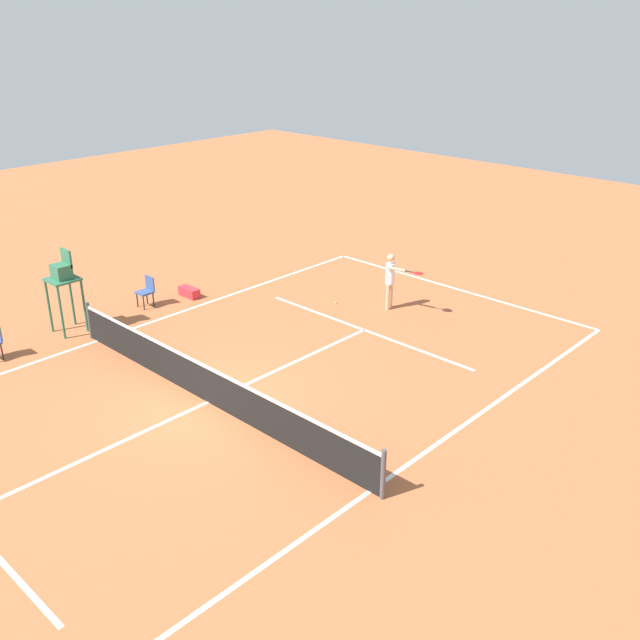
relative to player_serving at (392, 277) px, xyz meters
name	(u,v)px	position (x,y,z in m)	size (l,w,h in m)	color
ground_plane	(208,402)	(-0.44, 7.43, -1.05)	(60.00, 60.00, 0.00)	#B76038
court_lines	(208,402)	(-0.44, 7.43, -1.05)	(9.94, 20.69, 0.01)	white
tennis_net	(207,383)	(-0.44, 7.43, -0.56)	(10.54, 0.10, 1.07)	#4C4C51
player_serving	(392,277)	(0.00, 0.00, 0.00)	(1.33, 0.45, 1.76)	#D8A884
tennis_ball	(335,303)	(1.49, 0.87, -1.02)	(0.07, 0.07, 0.07)	#CCE033
umpire_chair	(63,278)	(5.63, 7.60, 0.55)	(0.80, 0.80, 2.41)	#2D6B4C
courtside_chair_mid	(146,290)	(5.62, 5.01, -0.52)	(0.44, 0.46, 0.95)	#262626
equipment_bag	(189,292)	(5.34, 3.62, -0.90)	(0.76, 0.32, 0.30)	red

